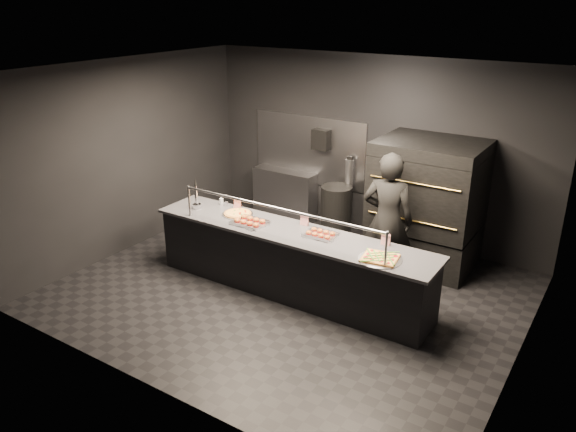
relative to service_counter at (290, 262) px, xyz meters
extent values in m
plane|color=black|center=(0.00, 0.00, -0.46)|extent=(6.00, 6.00, 0.00)
plane|color=black|center=(0.00, 0.00, 2.54)|extent=(6.00, 6.00, 0.00)
cube|color=black|center=(0.00, 2.50, 1.04)|extent=(6.00, 0.04, 3.00)
cube|color=black|center=(0.00, -2.50, 1.04)|extent=(6.00, 0.04, 3.00)
cube|color=black|center=(-3.00, 0.00, 1.04)|extent=(0.04, 5.00, 3.00)
cube|color=black|center=(3.00, 0.00, 1.04)|extent=(0.04, 5.00, 3.00)
cube|color=#99999E|center=(-1.20, 2.48, 0.84)|extent=(2.20, 0.02, 1.20)
cube|color=black|center=(0.00, 0.00, -0.02)|extent=(4.00, 0.70, 0.88)
cube|color=#343539|center=(0.00, 0.00, 0.44)|extent=(4.10, 0.78, 0.04)
cylinder|color=#99999E|center=(-1.50, -0.30, 0.68)|extent=(0.03, 0.03, 0.45)
cylinder|color=#99999E|center=(1.50, -0.30, 0.68)|extent=(0.03, 0.03, 0.45)
cylinder|color=#99999E|center=(0.00, -0.30, 0.88)|extent=(3.00, 0.04, 0.04)
cube|color=black|center=(1.20, 1.90, -0.16)|extent=(1.50, 1.15, 0.60)
cube|color=black|center=(1.20, 1.90, 0.44)|extent=(1.50, 1.20, 0.55)
cube|color=black|center=(1.20, 1.90, 0.99)|extent=(1.50, 1.20, 0.55)
cube|color=black|center=(1.20, 1.90, 1.36)|extent=(1.50, 1.20, 0.18)
cylinder|color=gold|center=(1.20, 1.28, 0.44)|extent=(1.30, 0.02, 0.02)
cylinder|color=gold|center=(1.20, 1.28, 0.99)|extent=(1.30, 0.02, 0.02)
cube|color=#99999E|center=(-1.60, 2.32, -0.01)|extent=(1.20, 0.35, 0.90)
cube|color=black|center=(-0.90, 2.39, 1.09)|extent=(0.30, 0.20, 0.35)
cylinder|color=#B2B2B7|center=(-0.35, 2.40, 0.59)|extent=(0.14, 0.14, 0.45)
cube|color=black|center=(-0.35, 2.40, 0.84)|extent=(0.10, 0.06, 0.06)
cylinder|color=silver|center=(-1.60, -0.04, 0.49)|extent=(0.12, 0.12, 0.07)
cylinder|color=silver|center=(-1.60, -0.04, 0.65)|extent=(0.04, 0.04, 0.32)
cylinder|color=silver|center=(-1.60, -0.11, 0.79)|extent=(0.02, 0.09, 0.02)
cone|color=black|center=(-1.60, -0.04, 0.87)|extent=(0.04, 0.04, 0.12)
cylinder|color=silver|center=(-0.95, 0.09, 0.46)|extent=(0.45, 0.45, 0.01)
cylinder|color=#C37F3E|center=(-0.95, 0.09, 0.47)|extent=(0.39, 0.39, 0.02)
cylinder|color=#F7C050|center=(-0.95, 0.09, 0.49)|extent=(0.34, 0.34, 0.01)
cube|color=silver|center=(-0.60, -0.09, 0.47)|extent=(0.52, 0.43, 0.02)
ellipsoid|color=#A15722|center=(-0.76, -0.16, 0.50)|extent=(0.09, 0.09, 0.06)
ellipsoid|color=#A15722|center=(-0.76, -0.01, 0.50)|extent=(0.09, 0.09, 0.06)
ellipsoid|color=#A15722|center=(-0.65, -0.16, 0.50)|extent=(0.09, 0.09, 0.06)
ellipsoid|color=#A15722|center=(-0.65, -0.01, 0.50)|extent=(0.09, 0.09, 0.06)
ellipsoid|color=#A15722|center=(-0.55, -0.16, 0.50)|extent=(0.09, 0.09, 0.06)
ellipsoid|color=#A15722|center=(-0.55, -0.01, 0.50)|extent=(0.09, 0.09, 0.06)
ellipsoid|color=#A15722|center=(-0.44, -0.16, 0.50)|extent=(0.09, 0.09, 0.06)
ellipsoid|color=#A15722|center=(-0.44, -0.01, 0.50)|extent=(0.09, 0.09, 0.06)
cube|color=silver|center=(0.43, 0.08, 0.47)|extent=(0.45, 0.37, 0.02)
ellipsoid|color=#A15722|center=(0.29, 0.01, 0.50)|extent=(0.08, 0.08, 0.05)
ellipsoid|color=#A15722|center=(0.29, 0.15, 0.50)|extent=(0.08, 0.08, 0.05)
ellipsoid|color=#A15722|center=(0.38, 0.01, 0.50)|extent=(0.08, 0.08, 0.05)
ellipsoid|color=#A15722|center=(0.38, 0.15, 0.50)|extent=(0.08, 0.08, 0.05)
ellipsoid|color=#A15722|center=(0.47, 0.01, 0.50)|extent=(0.08, 0.08, 0.05)
ellipsoid|color=#A15722|center=(0.47, 0.15, 0.50)|extent=(0.08, 0.08, 0.05)
ellipsoid|color=#A15722|center=(0.56, 0.01, 0.50)|extent=(0.08, 0.08, 0.05)
ellipsoid|color=#A15722|center=(0.56, 0.15, 0.50)|extent=(0.08, 0.08, 0.05)
cylinder|color=silver|center=(1.37, -0.15, 0.46)|extent=(0.52, 0.52, 0.01)
cube|color=#C37F3E|center=(1.37, -0.15, 0.48)|extent=(0.46, 0.43, 0.02)
cube|color=#F7C050|center=(1.37, -0.15, 0.49)|extent=(0.44, 0.40, 0.01)
cube|color=#418D2E|center=(1.37, -0.15, 0.50)|extent=(0.41, 0.38, 0.01)
cylinder|color=silver|center=(-1.40, 0.28, 0.51)|extent=(0.06, 0.06, 0.10)
cylinder|color=silver|center=(-1.30, 0.28, 0.50)|extent=(0.04, 0.04, 0.08)
cube|color=white|center=(-1.10, 0.28, 0.53)|extent=(0.12, 0.04, 0.15)
cube|color=white|center=(0.06, 0.28, 0.53)|extent=(0.12, 0.04, 0.15)
cube|color=white|center=(1.25, 0.28, 0.53)|extent=(0.12, 0.04, 0.15)
cylinder|color=black|center=(-0.41, 2.08, -0.03)|extent=(0.52, 0.52, 0.87)
imported|color=black|center=(0.98, 0.96, 0.50)|extent=(0.78, 0.58, 1.93)
camera|label=1|loc=(3.72, -5.79, 3.40)|focal=35.00mm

